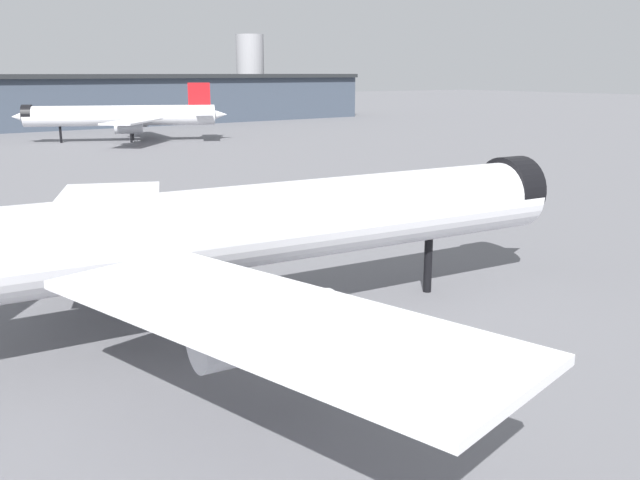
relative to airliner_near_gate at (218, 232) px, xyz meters
name	(u,v)px	position (x,y,z in m)	size (l,w,h in m)	color
ground	(267,334)	(2.18, -1.75, -6.24)	(900.00, 900.00, 0.00)	slate
airliner_near_gate	(218,232)	(0.00, 0.00, 0.00)	(54.07, 49.44, 14.18)	white
airliner_far_taxiway	(123,116)	(31.58, 121.12, -0.49)	(45.33, 40.51, 13.06)	white
baggage_tug_wing	(208,213)	(12.15, 29.72, -5.27)	(3.57, 2.84, 1.85)	black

